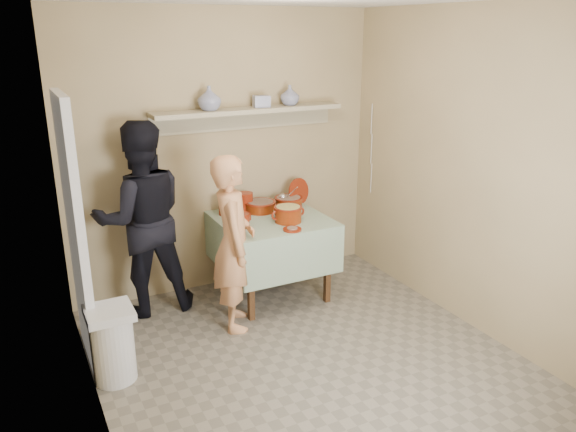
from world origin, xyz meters
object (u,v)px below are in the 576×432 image
person_helper (142,219)px  cazuela_rice (288,213)px  trash_bin (113,344)px  serving_table (272,230)px  person_cook (234,243)px

person_helper → cazuela_rice: size_ratio=5.15×
trash_bin → person_helper: bearing=63.7°
serving_table → cazuela_rice: size_ratio=2.95×
serving_table → person_cook: bearing=-143.6°
cazuela_rice → trash_bin: (-1.69, -0.57, -0.56)m
person_helper → cazuela_rice: person_helper is taller
person_cook → cazuela_rice: 0.66m
person_helper → serving_table: (1.12, -0.23, -0.21)m
serving_table → person_helper: bearing=168.3°
person_cook → person_helper: person_helper is taller
serving_table → cazuela_rice: bearing=-63.0°
person_cook → serving_table: bearing=-35.9°
person_helper → cazuela_rice: bearing=165.0°
person_helper → serving_table: 1.16m
person_helper → serving_table: size_ratio=1.75×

